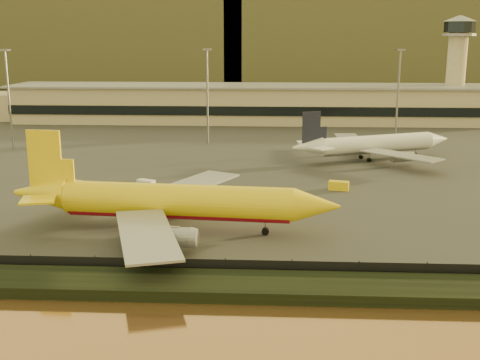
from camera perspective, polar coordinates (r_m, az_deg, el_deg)
The scene contains 12 objects.
ground at distance 86.21m, azimuth -2.05°, elevation -5.93°, with size 900.00×900.00×0.00m, color black.
embankment at distance 70.19m, azimuth -3.30°, elevation -9.97°, with size 320.00×7.00×1.40m, color black.
tarmac at distance 178.47m, azimuth 0.66°, elevation 4.21°, with size 320.00×220.00×0.20m, color #2D2D2D.
perimeter_fence at distance 73.64m, azimuth -2.96°, elevation -8.31°, with size 300.00×0.05×2.20m, color black.
terminal_building at distance 208.94m, azimuth -2.99°, elevation 7.23°, with size 202.00×25.00×12.60m.
control_tower at distance 221.18m, azimuth 19.88°, elevation 10.82°, with size 11.20×11.20×35.50m.
apron_light_masts at distance 156.74m, azimuth 5.91°, elevation 8.62°, with size 152.20×12.20×25.40m.
distant_hills at distance 421.99m, azimuth -0.77°, elevation 13.75°, with size 470.00×160.00×70.00m.
dhl_cargo_jet at distance 89.92m, azimuth -6.45°, elevation -2.10°, with size 49.73×48.54×14.85m.
white_narrowbody_jet at distance 145.77m, azimuth 12.57°, elevation 3.30°, with size 40.19×37.97×12.12m.
gse_vehicle_yellow at distance 115.78m, azimuth 9.34°, elevation -0.53°, with size 3.74×1.68×1.68m, color yellow.
gse_vehicle_white at distance 117.32m, azimuth -8.89°, elevation -0.36°, with size 3.47×1.56×1.56m, color white.
Camera 1 is at (7.43, -81.04, 28.47)m, focal length 45.00 mm.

